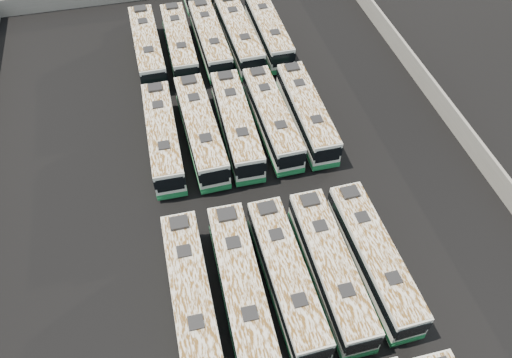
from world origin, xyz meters
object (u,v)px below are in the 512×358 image
(bus_midfront_far_left, at_px, (192,296))
(bus_midfront_far_right, at_px, (374,257))
(bus_back_center, at_px, (205,23))
(bus_midback_right, at_px, (272,118))
(bus_back_far_right, at_px, (268,31))
(bus_midback_center, at_px, (236,124))
(bus_midback_far_left, at_px, (163,136))
(bus_midback_far_right, at_px, (307,112))
(bus_back_left, at_px, (179,43))
(bus_back_far_left, at_px, (148,47))
(bus_midfront_right, at_px, (330,268))
(bus_midfront_center, at_px, (286,277))
(bus_midfront_left, at_px, (241,287))
(bus_back_right, at_px, (232,19))
(bus_midback_left, at_px, (201,129))

(bus_midfront_far_left, xyz_separation_m, bus_midfront_far_right, (13.60, -0.09, -0.04))
(bus_midfront_far_left, height_order, bus_back_center, bus_midfront_far_left)
(bus_midback_right, relative_size, bus_back_far_right, 1.00)
(bus_midfront_far_left, relative_size, bus_midback_center, 0.99)
(bus_midfront_far_left, relative_size, bus_midback_far_left, 1.01)
(bus_midfront_far_left, height_order, bus_midback_center, bus_midback_center)
(bus_midback_far_right, relative_size, bus_back_left, 1.00)
(bus_midback_far_right, height_order, bus_back_left, bus_back_left)
(bus_midback_center, distance_m, bus_back_far_left, 15.85)
(bus_midfront_right, bearing_deg, bus_midfront_center, 178.66)
(bus_midfront_left, height_order, bus_midfront_center, bus_midfront_left)
(bus_midfront_center, relative_size, bus_back_center, 0.65)
(bus_midfront_far_right, bearing_deg, bus_midfront_left, 179.28)
(bus_back_right, bearing_deg, bus_back_left, -154.85)
(bus_back_far_left, bearing_deg, bus_back_right, 17.40)
(bus_midback_center, height_order, bus_back_right, bus_back_right)
(bus_midfront_left, relative_size, bus_midfront_right, 1.03)
(bus_back_far_left, distance_m, bus_back_right, 10.62)
(bus_midfront_far_left, distance_m, bus_midfront_center, 6.85)
(bus_midfront_center, height_order, bus_midfront_far_right, bus_midfront_center)
(bus_midfront_far_right, bearing_deg, bus_midfront_far_left, 178.18)
(bus_back_center, distance_m, bus_back_right, 3.23)
(bus_midback_far_left, height_order, bus_midback_right, bus_midback_far_left)
(bus_midback_center, bearing_deg, bus_back_center, 90.80)
(bus_back_left, relative_size, bus_back_center, 0.64)
(bus_midfront_left, xyz_separation_m, bus_midback_far_left, (-3.56, 16.68, -0.06))
(bus_midfront_center, bearing_deg, bus_back_far_left, 101.38)
(bus_midback_left, xyz_separation_m, bus_midback_right, (6.80, 0.08, -0.07))
(bus_back_far_right, bearing_deg, bus_midfront_far_right, -90.13)
(bus_midback_left, xyz_separation_m, bus_back_center, (3.43, 17.55, -0.07))
(bus_midfront_center, distance_m, bus_back_left, 31.10)
(bus_back_right, bearing_deg, bus_midback_center, -101.92)
(bus_midback_far_left, distance_m, bus_back_far_left, 14.31)
(bus_back_far_left, relative_size, bus_back_right, 0.64)
(bus_midfront_far_right, height_order, bus_back_right, bus_back_right)
(bus_back_right, bearing_deg, bus_midfront_center, -96.76)
(bus_midfront_center, xyz_separation_m, bus_midback_far_right, (6.81, 16.60, -0.02))
(bus_midfront_far_left, bearing_deg, bus_midfront_left, -3.10)
(bus_midback_right, bearing_deg, bus_midfront_far_left, -122.89)
(bus_back_far_right, bearing_deg, bus_midfront_center, -102.44)
(bus_back_far_left, bearing_deg, bus_midfront_right, -72.62)
(bus_back_far_left, height_order, bus_back_right, bus_back_right)
(bus_midback_center, bearing_deg, bus_midfront_center, -88.83)
(bus_midfront_right, distance_m, bus_midback_far_right, 17.02)
(bus_midfront_far_left, distance_m, bus_back_left, 31.00)
(bus_midback_right, bearing_deg, bus_back_right, 89.36)
(bus_midfront_far_left, height_order, bus_back_far_left, bus_back_far_left)
(bus_midfront_left, relative_size, bus_midback_far_right, 1.05)
(bus_midfront_center, xyz_separation_m, bus_back_far_left, (-6.83, 30.89, 0.04))
(bus_midfront_left, distance_m, bus_midback_center, 17.00)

